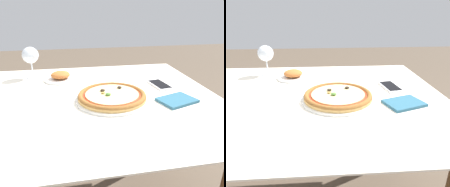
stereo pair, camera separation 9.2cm
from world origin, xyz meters
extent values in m
cube|color=brown|center=(0.00, 0.00, 0.70)|extent=(1.10, 0.88, 0.04)
cube|color=white|center=(0.00, 0.00, 0.72)|extent=(1.20, 0.98, 0.01)
cylinder|color=brown|center=(-0.49, 0.38, 0.34)|extent=(0.06, 0.06, 0.68)
cylinder|color=brown|center=(0.49, 0.38, 0.34)|extent=(0.06, 0.06, 0.68)
cylinder|color=white|center=(0.12, -0.05, 0.72)|extent=(0.31, 0.31, 0.01)
cylinder|color=tan|center=(0.12, -0.05, 0.74)|extent=(0.29, 0.29, 0.01)
torus|color=#935B28|center=(0.12, -0.05, 0.74)|extent=(0.29, 0.29, 0.02)
cylinder|color=#BC381E|center=(0.12, -0.05, 0.74)|extent=(0.24, 0.24, 0.00)
cylinder|color=beige|center=(0.12, -0.05, 0.75)|extent=(0.23, 0.23, 0.00)
ellipsoid|color=#2D2319|center=(0.17, 0.01, 0.75)|extent=(0.02, 0.02, 0.01)
ellipsoid|color=#2D2319|center=(0.09, -0.02, 0.75)|extent=(0.02, 0.02, 0.01)
ellipsoid|color=#BC9342|center=(0.09, -0.04, 0.75)|extent=(0.02, 0.02, 0.01)
ellipsoid|color=#4C7A33|center=(0.10, -0.07, 0.75)|extent=(0.02, 0.02, 0.01)
cylinder|color=silver|center=(-0.25, 0.33, 0.72)|extent=(0.07, 0.07, 0.00)
cylinder|color=silver|center=(-0.25, 0.33, 0.77)|extent=(0.01, 0.01, 0.09)
sphere|color=silver|center=(-0.25, 0.33, 0.85)|extent=(0.09, 0.09, 0.09)
cube|color=white|center=(0.39, 0.08, 0.72)|extent=(0.09, 0.15, 0.01)
cube|color=black|center=(0.39, 0.08, 0.73)|extent=(0.08, 0.14, 0.00)
cylinder|color=white|center=(-0.10, 0.26, 0.72)|extent=(0.17, 0.17, 0.01)
ellipsoid|color=#BC662D|center=(-0.10, 0.26, 0.75)|extent=(0.10, 0.10, 0.04)
cube|color=#2D607A|center=(0.39, -0.11, 0.73)|extent=(0.18, 0.15, 0.01)
camera|label=1|loc=(-0.03, -0.89, 1.10)|focal=35.00mm
camera|label=2|loc=(0.06, -0.90, 1.10)|focal=35.00mm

